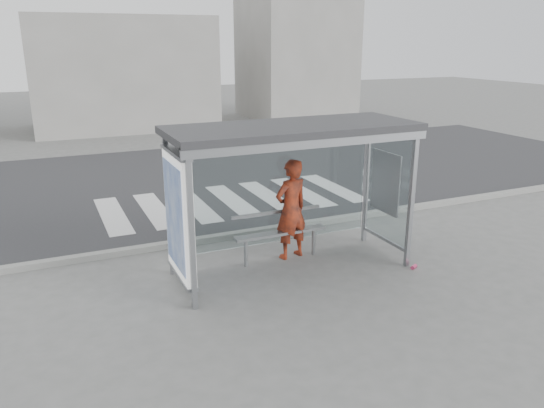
{
  "coord_description": "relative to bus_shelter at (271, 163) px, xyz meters",
  "views": [
    {
      "loc": [
        -3.9,
        -7.87,
        3.96
      ],
      "look_at": [
        -0.3,
        0.2,
        1.22
      ],
      "focal_mm": 35.0,
      "sensor_mm": 36.0,
      "label": 1
    }
  ],
  "objects": [
    {
      "name": "ground",
      "position": [
        0.37,
        -0.06,
        -1.98
      ],
      "size": [
        80.0,
        80.0,
        0.0
      ],
      "primitive_type": "plane",
      "color": "#61615F",
      "rests_on": "ground"
    },
    {
      "name": "road",
      "position": [
        0.37,
        6.94,
        -1.98
      ],
      "size": [
        30.0,
        10.0,
        0.01
      ],
      "primitive_type": "cube",
      "color": "#2E2E31",
      "rests_on": "ground"
    },
    {
      "name": "curb",
      "position": [
        0.37,
        1.89,
        -1.92
      ],
      "size": [
        30.0,
        0.18,
        0.12
      ],
      "primitive_type": "cube",
      "color": "gray",
      "rests_on": "ground"
    },
    {
      "name": "crosswalk",
      "position": [
        0.87,
        4.44,
        -1.98
      ],
      "size": [
        6.55,
        3.0,
        0.0
      ],
      "color": "silver",
      "rests_on": "ground"
    },
    {
      "name": "bus_shelter",
      "position": [
        0.0,
        0.0,
        0.0
      ],
      "size": [
        4.25,
        1.65,
        2.62
      ],
      "color": "gray",
      "rests_on": "ground"
    },
    {
      "name": "building_center",
      "position": [
        0.37,
        17.94,
        0.52
      ],
      "size": [
        8.0,
        5.0,
        5.0
      ],
      "primitive_type": "cube",
      "color": "gray",
      "rests_on": "ground"
    },
    {
      "name": "building_right",
      "position": [
        9.37,
        17.94,
        1.52
      ],
      "size": [
        5.0,
        5.0,
        7.0
      ],
      "primitive_type": "cube",
      "color": "gray",
      "rests_on": "ground"
    },
    {
      "name": "person",
      "position": [
        0.62,
        0.48,
        -1.03
      ],
      "size": [
        0.78,
        0.59,
        1.9
      ],
      "primitive_type": "imported",
      "rotation": [
        0.0,
        0.0,
        3.36
      ],
      "color": "orange",
      "rests_on": "ground"
    },
    {
      "name": "bench",
      "position": [
        0.37,
        0.44,
        -1.43
      ],
      "size": [
        1.79,
        0.32,
        0.93
      ],
      "color": "slate",
      "rests_on": "ground"
    },
    {
      "name": "soda_can",
      "position": [
        2.41,
        -0.93,
        -1.95
      ],
      "size": [
        0.15,
        0.12,
        0.07
      ],
      "primitive_type": "cylinder",
      "rotation": [
        0.0,
        1.57,
        0.46
      ],
      "color": "#EC4579",
      "rests_on": "ground"
    }
  ]
}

